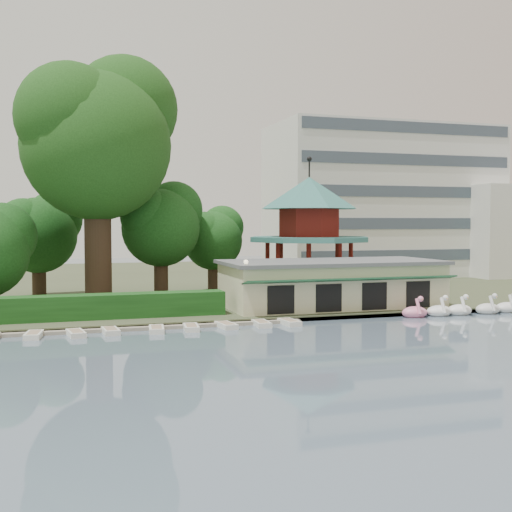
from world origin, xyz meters
name	(u,v)px	position (x,y,z in m)	size (l,w,h in m)	color
ground_plane	(328,379)	(0.00, 0.00, 0.00)	(220.00, 220.00, 0.00)	slate
shore	(160,281)	(0.00, 52.00, 0.20)	(220.00, 70.00, 0.40)	#424930
embankment	(233,322)	(0.00, 17.30, 0.15)	(220.00, 0.60, 0.30)	gray
dock	(64,331)	(-12.00, 17.20, 0.12)	(34.00, 1.60, 0.24)	gray
boathouse	(331,283)	(10.00, 21.97, 2.37)	(18.60, 9.39, 3.90)	beige
pavilion	(309,223)	(12.00, 32.00, 7.48)	(12.40, 12.40, 13.50)	beige
office_building	(403,206)	(32.67, 49.00, 9.73)	(38.00, 18.00, 20.00)	silver
hedge	(20,309)	(-15.00, 20.50, 1.30)	(30.00, 2.00, 1.80)	#1A4B18
lamp_post	(246,277)	(1.50, 19.00, 3.34)	(0.36, 0.36, 4.28)	black
big_tree	(98,133)	(-8.83, 28.20, 15.11)	(13.83, 12.89, 21.82)	#3A281C
small_trees	(47,234)	(-13.20, 31.29, 6.48)	(39.79, 17.41, 11.10)	#3A281C
swan_boats	(503,308)	(23.24, 16.52, 0.40)	(18.82, 2.02, 1.92)	pink
moored_rowboats	(75,333)	(-11.34, 15.83, 0.18)	(31.87, 2.74, 0.36)	silver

